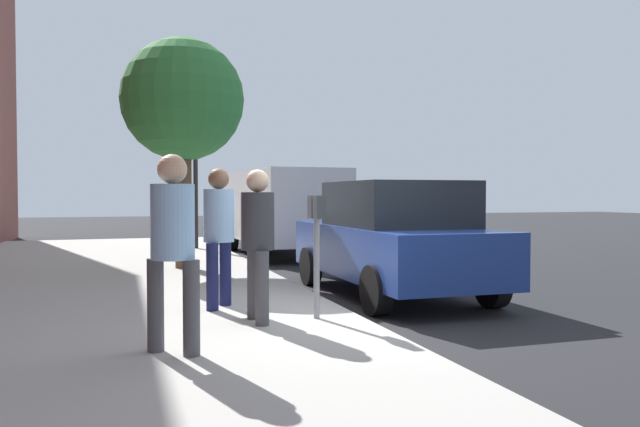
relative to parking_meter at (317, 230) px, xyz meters
name	(u,v)px	position (x,y,z in m)	size (l,w,h in m)	color
ground_plane	(350,322)	(0.33, -0.53, -1.17)	(80.00, 80.00, 0.00)	#232326
sidewalk_slab	(89,333)	(0.33, 2.47, -1.09)	(28.00, 6.00, 0.15)	#A8A59E
parking_meter	(317,230)	(0.00, 0.00, 0.00)	(0.36, 0.12, 1.41)	gray
pedestrian_at_meter	(258,233)	(-0.01, 0.69, -0.03)	(0.52, 0.37, 1.70)	#47474C
pedestrian_bystander	(173,236)	(-1.13, 1.70, 0.03)	(0.41, 0.44, 1.78)	#47474C
parking_officer	(219,226)	(1.00, 0.97, 0.01)	(0.47, 0.38, 1.75)	#191E4C
parked_sedan_near	(393,238)	(2.01, -1.88, -0.27)	(4.41, 1.98, 1.77)	navy
parked_van_far	(281,207)	(8.92, -1.88, 0.09)	(5.26, 2.26, 2.18)	silver
street_tree	(183,102)	(5.49, 0.96, 2.20)	(2.36, 2.36, 4.43)	brown
traffic_signal	(199,157)	(9.93, 0.10, 1.41)	(0.24, 0.44, 3.60)	black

